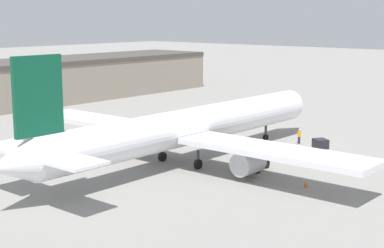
{
  "coord_description": "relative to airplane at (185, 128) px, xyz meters",
  "views": [
    {
      "loc": [
        -42.17,
        -35.99,
        13.87
      ],
      "look_at": [
        0.0,
        0.0,
        3.7
      ],
      "focal_mm": 55.0,
      "sensor_mm": 36.0,
      "label": 1
    }
  ],
  "objects": [
    {
      "name": "airplane",
      "position": [
        0.0,
        0.0,
        0.0
      ],
      "size": [
        42.53,
        38.45,
        11.13
      ],
      "rotation": [
        0.0,
        0.0,
        0.0
      ],
      "color": "white",
      "rests_on": "ground_plane"
    },
    {
      "name": "safety_cone_near",
      "position": [
        0.41,
        -12.82,
        -3.16
      ],
      "size": [
        0.36,
        0.36,
        0.55
      ],
      "color": "#EF590F",
      "rests_on": "ground_plane"
    },
    {
      "name": "belt_loader_truck",
      "position": [
        2.61,
        -6.25,
        -2.46
      ],
      "size": [
        3.21,
        2.5,
        2.01
      ],
      "rotation": [
        0.0,
        0.0,
        0.19
      ],
      "color": "yellow",
      "rests_on": "ground_plane"
    },
    {
      "name": "ground_crew_worker",
      "position": [
        14.84,
        -3.78,
        -2.55
      ],
      "size": [
        0.37,
        0.37,
        1.66
      ],
      "rotation": [
        0.0,
        0.0,
        1.06
      ],
      "color": "#1E2338",
      "rests_on": "ground_plane"
    },
    {
      "name": "ground_plane",
      "position": [
        1.03,
        0.0,
        -3.44
      ],
      "size": [
        400.0,
        400.0,
        0.0
      ],
      "primitive_type": "plane",
      "color": "gray"
    },
    {
      "name": "baggage_tug",
      "position": [
        10.04,
        -8.43,
        -2.56
      ],
      "size": [
        3.14,
        2.92,
        1.9
      ],
      "rotation": [
        0.0,
        0.0,
        -0.57
      ],
      "color": "#B2B2B7",
      "rests_on": "ground_plane"
    }
  ]
}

